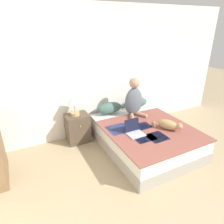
# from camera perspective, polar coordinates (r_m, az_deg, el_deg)

# --- Properties ---
(wall_back) EXTENTS (5.91, 0.05, 2.55)m
(wall_back) POSITION_cam_1_polar(r_m,az_deg,el_deg) (4.18, -0.72, 11.37)
(wall_back) COLOR white
(wall_back) RESTS_ON ground_plane
(bed) EXTENTS (1.51, 1.91, 0.46)m
(bed) POSITION_cam_1_polar(r_m,az_deg,el_deg) (3.85, 9.11, -6.94)
(bed) COLOR #9E998E
(bed) RESTS_ON ground_plane
(pillow_near) EXTENTS (0.54, 0.26, 0.23)m
(pillow_near) POSITION_cam_1_polar(r_m,az_deg,el_deg) (4.15, -0.72, 1.15)
(pillow_near) COLOR #42665B
(pillow_near) RESTS_ON bed
(pillow_far) EXTENTS (0.54, 0.26, 0.23)m
(pillow_far) POSITION_cam_1_polar(r_m,az_deg,el_deg) (4.46, 6.89, 2.64)
(pillow_far) COLOR #42665B
(pillow_far) RESTS_ON bed
(person_sitting) EXTENTS (0.39, 0.38, 0.78)m
(person_sitting) POSITION_cam_1_polar(r_m,az_deg,el_deg) (4.02, 6.25, 3.61)
(person_sitting) COLOR slate
(person_sitting) RESTS_ON bed
(cat_tabby) EXTENTS (0.36, 0.54, 0.18)m
(cat_tabby) POSITION_cam_1_polar(r_m,az_deg,el_deg) (3.68, 15.95, -3.52)
(cat_tabby) COLOR tan
(cat_tabby) RESTS_ON bed
(laptop_open) EXTENTS (0.28, 0.28, 0.24)m
(laptop_open) POSITION_cam_1_polar(r_m,az_deg,el_deg) (3.44, 6.44, -5.41)
(laptop_open) COLOR #B7B7BC
(laptop_open) RESTS_ON bed
(nightstand) EXTENTS (0.44, 0.37, 0.58)m
(nightstand) POSITION_cam_1_polar(r_m,az_deg,el_deg) (4.02, -9.76, -4.56)
(nightstand) COLOR brown
(nightstand) RESTS_ON ground_plane
(table_lamp) EXTENTS (0.25, 0.25, 0.42)m
(table_lamp) POSITION_cam_1_polar(r_m,az_deg,el_deg) (3.77, -10.79, 3.00)
(table_lamp) COLOR tan
(table_lamp) RESTS_ON nightstand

